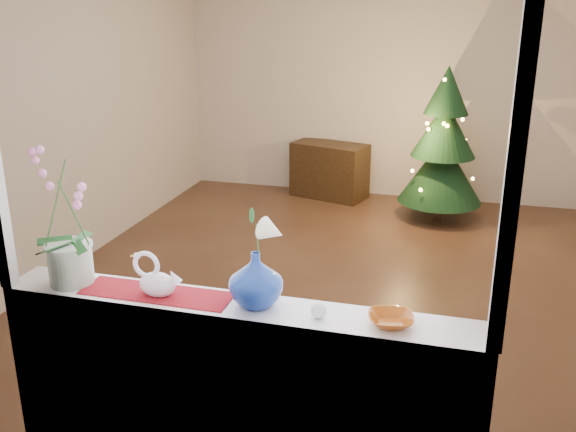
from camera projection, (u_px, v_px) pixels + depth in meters
name	position (u px, v px, depth m)	size (l,w,h in m)	color
ground	(337.00, 279.00, 5.27)	(5.00, 5.00, 0.00)	#392117
wall_back	(384.00, 78.00, 7.11)	(4.50, 0.10, 2.70)	beige
wall_front	(222.00, 221.00, 2.55)	(4.50, 0.10, 2.70)	beige
wall_left	(79.00, 103.00, 5.40)	(0.10, 5.00, 2.70)	beige
window_apron	(232.00, 409.00, 2.88)	(2.20, 0.08, 0.88)	white
windowsill	(236.00, 308.00, 2.82)	(2.20, 0.26, 0.04)	white
window_frame	(222.00, 133.00, 2.47)	(2.22, 0.06, 1.60)	white
runner	(157.00, 293.00, 2.91)	(0.70, 0.20, 0.01)	maroon
orchid_pot	(65.00, 218.00, 2.91)	(0.22, 0.22, 0.65)	beige
swan	(157.00, 275.00, 2.86)	(0.23, 0.11, 0.20)	white
blue_vase	(256.00, 275.00, 2.76)	(0.27, 0.27, 0.28)	navy
lily	(255.00, 221.00, 2.68)	(0.16, 0.09, 0.21)	white
paperweight	(319.00, 310.00, 2.68)	(0.07, 0.07, 0.07)	silver
amber_dish	(391.00, 321.00, 2.62)	(0.16, 0.16, 0.04)	#90420E
xmas_tree	(443.00, 144.00, 6.50)	(0.86, 0.86, 1.57)	black
side_table	(329.00, 170.00, 7.36)	(0.83, 0.42, 0.63)	black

